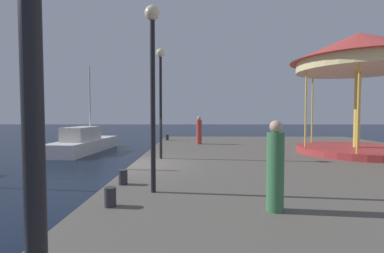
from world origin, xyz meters
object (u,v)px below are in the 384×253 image
(bollard_north, at_px, (123,177))
(bollard_south, at_px, (167,137))
(sailboat_white, at_px, (84,143))
(bollard_center, at_px, (110,197))
(carousel, at_px, (358,63))
(lamp_post_mid_promenade, at_px, (153,66))
(person_mid_promenade, at_px, (199,131))
(person_by_the_water, at_px, (275,169))
(lamp_post_far_end, at_px, (161,85))

(bollard_north, relative_size, bollard_south, 1.00)
(sailboat_white, height_order, bollard_center, sailboat_white)
(carousel, distance_m, bollard_south, 12.58)
(carousel, xyz_separation_m, bollard_north, (-9.79, -5.90, -4.14))
(bollard_north, bearing_deg, lamp_post_mid_promenade, -37.65)
(carousel, bearing_deg, lamp_post_mid_promenade, -143.21)
(person_mid_promenade, bearing_deg, lamp_post_mid_promenade, -96.96)
(person_by_the_water, height_order, person_mid_promenade, person_by_the_water)
(carousel, distance_m, lamp_post_far_end, 9.50)
(lamp_post_far_end, distance_m, person_by_the_water, 7.34)
(sailboat_white, bearing_deg, person_mid_promenade, -13.44)
(carousel, distance_m, person_mid_promenade, 9.27)
(sailboat_white, bearing_deg, bollard_center, -65.93)
(lamp_post_mid_promenade, xyz_separation_m, bollard_north, (-0.93, 0.72, -2.85))
(bollard_center, bearing_deg, bollard_north, 96.41)
(sailboat_white, xyz_separation_m, lamp_post_mid_promenade, (6.84, -12.63, 3.18))
(bollard_north, distance_m, person_mid_promenade, 10.23)
(lamp_post_mid_promenade, distance_m, bollard_south, 13.60)
(carousel, relative_size, bollard_north, 15.61)
(sailboat_white, distance_m, bollard_north, 13.30)
(sailboat_white, height_order, person_mid_promenade, sailboat_white)
(lamp_post_mid_promenade, distance_m, person_by_the_water, 3.63)
(carousel, xyz_separation_m, bollard_center, (-9.60, -7.66, -4.14))
(lamp_post_mid_promenade, relative_size, bollard_south, 11.22)
(person_by_the_water, bearing_deg, lamp_post_mid_promenade, 154.00)
(bollard_south, xyz_separation_m, person_by_the_water, (3.58, -14.53, 0.64))
(bollard_north, bearing_deg, bollard_south, 90.25)
(sailboat_white, bearing_deg, bollard_south, 6.18)
(bollard_center, bearing_deg, lamp_post_mid_promenade, 54.67)
(carousel, height_order, lamp_post_far_end, carousel)
(lamp_post_mid_promenade, distance_m, person_mid_promenade, 10.99)
(carousel, xyz_separation_m, person_by_the_water, (-6.27, -7.89, -3.50))
(lamp_post_mid_promenade, relative_size, lamp_post_far_end, 0.96)
(lamp_post_far_end, bearing_deg, bollard_center, -92.89)
(bollard_south, bearing_deg, person_by_the_water, -76.16)
(lamp_post_far_end, bearing_deg, bollard_north, -96.68)
(bollard_north, bearing_deg, lamp_post_far_end, 83.32)
(bollard_north, bearing_deg, sailboat_white, 116.39)
(person_by_the_water, bearing_deg, person_mid_promenade, 96.15)
(sailboat_white, xyz_separation_m, carousel, (15.70, -6.00, 4.47))
(lamp_post_mid_promenade, bearing_deg, sailboat_white, 118.45)
(bollard_north, relative_size, person_by_the_water, 0.22)
(lamp_post_mid_promenade, bearing_deg, bollard_center, -125.33)
(sailboat_white, relative_size, lamp_post_mid_promenade, 1.63)
(bollard_north, relative_size, person_mid_promenade, 0.23)
(lamp_post_far_end, bearing_deg, bollard_south, 93.87)
(carousel, xyz_separation_m, person_mid_promenade, (-7.56, 4.06, -3.51))
(bollard_south, distance_m, person_by_the_water, 14.97)
(sailboat_white, relative_size, carousel, 1.18)
(carousel, xyz_separation_m, lamp_post_mid_promenade, (-8.86, -6.62, -1.29))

